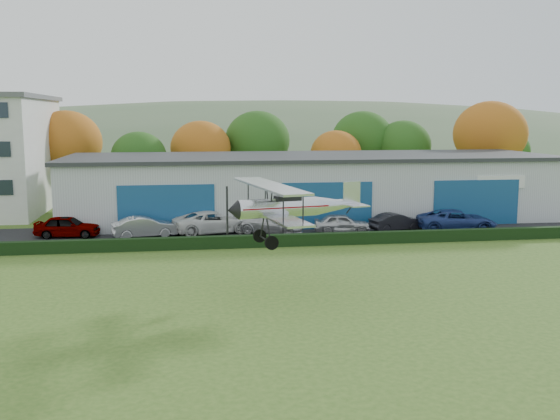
{
  "coord_description": "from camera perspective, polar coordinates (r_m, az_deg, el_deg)",
  "views": [
    {
      "loc": [
        -5.56,
        -24.3,
        8.55
      ],
      "look_at": [
        -0.46,
        9.67,
        3.42
      ],
      "focal_mm": 40.47,
      "sensor_mm": 36.0,
      "label": 1
    }
  ],
  "objects": [
    {
      "name": "car_6",
      "position": [
        48.72,
        15.68,
        -0.92
      ],
      "size": [
        6.06,
        3.34,
        1.61
      ],
      "primitive_type": "imported",
      "rotation": [
        0.0,
        0.0,
        1.45
      ],
      "color": "navy",
      "rests_on": "apron"
    },
    {
      "name": "distant_hills",
      "position": [
        165.72,
        -8.06,
        0.92
      ],
      "size": [
        430.0,
        196.0,
        56.0
      ],
      "color": "#4C6642",
      "rests_on": "ground"
    },
    {
      "name": "car_3",
      "position": [
        46.1,
        -0.95,
        -1.22
      ],
      "size": [
        5.42,
        3.72,
        1.46
      ],
      "primitive_type": "imported",
      "rotation": [
        0.0,
        0.0,
        1.2
      ],
      "color": "silver",
      "rests_on": "apron"
    },
    {
      "name": "biplane",
      "position": [
        30.53,
        0.85,
        0.43
      ],
      "size": [
        6.99,
        7.98,
        2.97
      ],
      "rotation": [
        0.0,
        0.0,
        0.19
      ],
      "color": "silver"
    },
    {
      "name": "car_1",
      "position": [
        45.52,
        -12.12,
        -1.51
      ],
      "size": [
        4.76,
        2.52,
        1.49
      ],
      "primitive_type": "imported",
      "rotation": [
        0.0,
        0.0,
        1.79
      ],
      "color": "silver",
      "rests_on": "apron"
    },
    {
      "name": "hangar",
      "position": [
        53.66,
        2.86,
        2.18
      ],
      "size": [
        40.6,
        12.6,
        5.3
      ],
      "color": "#B2B7BC",
      "rests_on": "ground"
    },
    {
      "name": "tree_belt",
      "position": [
        65.31,
        -2.91,
        5.9
      ],
      "size": [
        75.7,
        13.22,
        10.12
      ],
      "color": "#3D2614",
      "rests_on": "ground"
    },
    {
      "name": "car_5",
      "position": [
        47.91,
        10.43,
        -1.06
      ],
      "size": [
        4.26,
        2.39,
        1.33
      ],
      "primitive_type": "imported",
      "rotation": [
        0.0,
        0.0,
        1.83
      ],
      "color": "black",
      "rests_on": "apron"
    },
    {
      "name": "ground",
      "position": [
        26.36,
        4.18,
        -10.46
      ],
      "size": [
        300.0,
        300.0,
        0.0
      ],
      "primitive_type": "plane",
      "color": "#365A1C",
      "rests_on": "ground"
    },
    {
      "name": "apron",
      "position": [
        46.89,
        2.12,
        -1.99
      ],
      "size": [
        48.0,
        9.0,
        0.05
      ],
      "primitive_type": "cube",
      "color": "black",
      "rests_on": "ground"
    },
    {
      "name": "car_0",
      "position": [
        47.12,
        -18.67,
        -1.41
      ],
      "size": [
        4.64,
        2.26,
        1.53
      ],
      "primitive_type": "imported",
      "rotation": [
        0.0,
        0.0,
        1.47
      ],
      "color": "gray",
      "rests_on": "apron"
    },
    {
      "name": "hedge",
      "position": [
        42.19,
        3.33,
        -2.66
      ],
      "size": [
        46.0,
        0.6,
        0.8
      ],
      "primitive_type": "cube",
      "color": "black",
      "rests_on": "ground"
    },
    {
      "name": "car_4",
      "position": [
        46.46,
        5.63,
        -1.21
      ],
      "size": [
        4.35,
        2.27,
        1.41
      ],
      "primitive_type": "imported",
      "rotation": [
        0.0,
        0.0,
        1.42
      ],
      "color": "silver",
      "rests_on": "apron"
    },
    {
      "name": "car_2",
      "position": [
        46.44,
        -6.05,
        -1.09
      ],
      "size": [
        6.33,
        4.14,
        1.62
      ],
      "primitive_type": "imported",
      "rotation": [
        0.0,
        0.0,
        1.84
      ],
      "color": "silver",
      "rests_on": "apron"
    }
  ]
}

